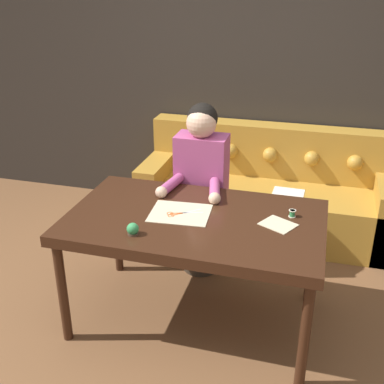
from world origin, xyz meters
name	(u,v)px	position (x,y,z in m)	size (l,w,h in m)	color
ground_plane	(181,328)	(0.00, 0.00, 0.00)	(16.00, 16.00, 0.00)	brown
wall_back	(242,75)	(0.00, 1.92, 1.30)	(8.00, 0.06, 2.60)	#2D2823
dining_table	(195,227)	(0.05, 0.13, 0.70)	(1.57, 0.94, 0.77)	#381E11
couch	(266,195)	(0.33, 1.53, 0.32)	(2.19, 0.78, 0.91)	#B7842D
person	(201,191)	(-0.06, 0.72, 0.67)	(0.45, 0.57, 1.32)	#33281E
pattern_paper_main	(180,213)	(-0.05, 0.15, 0.77)	(0.39, 0.34, 0.00)	beige
pattern_paper_offcut	(278,224)	(0.56, 0.16, 0.77)	(0.24, 0.23, 0.00)	beige
scissors	(178,214)	(-0.05, 0.14, 0.77)	(0.22, 0.16, 0.01)	silver
thread_spool	(292,213)	(0.63, 0.29, 0.79)	(0.04, 0.04, 0.05)	#338C4C
pin_cushion	(133,229)	(-0.23, -0.18, 0.80)	(0.07, 0.07, 0.07)	#4C3828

